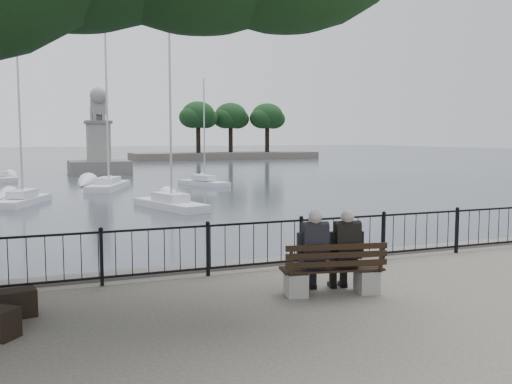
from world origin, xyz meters
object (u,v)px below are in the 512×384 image
person_left (313,255)px  lion_monument (99,152)px  person_right (344,254)px  bench (333,276)px

person_left → lion_monument: 49.34m
person_right → lion_monument: 49.44m
bench → person_right: size_ratio=1.24×
person_left → person_right: (0.56, -0.11, 0.00)m
person_right → lion_monument: (1.14, 49.42, 0.44)m
person_left → bench: bearing=-28.6°
bench → person_left: bearing=151.4°
person_right → person_left: bearing=168.5°
bench → lion_monument: 49.50m
person_left → person_right: same height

